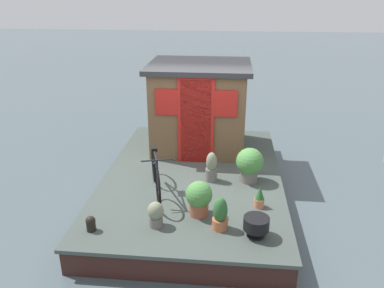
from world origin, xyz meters
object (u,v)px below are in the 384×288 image
potted_plant_basil (260,197)px  potted_plant_mint (250,164)px  potted_plant_sage (220,215)px  charcoal_grill (256,224)px  potted_plant_rosemary (211,168)px  houseboat_cabin (199,106)px  potted_plant_ivy (199,197)px  mooring_bollard (91,223)px  potted_plant_geranium (156,214)px  bicycle (156,173)px

potted_plant_basil → potted_plant_mint: bearing=8.6°
potted_plant_sage → charcoal_grill: (-0.13, -0.52, -0.04)m
potted_plant_rosemary → charcoal_grill: 1.81m
houseboat_cabin → charcoal_grill: bearing=-161.6°
potted_plant_rosemary → potted_plant_mint: bearing=-86.4°
potted_plant_ivy → mooring_bollard: size_ratio=2.40×
potted_plant_sage → potted_plant_rosemary: 1.54m
potted_plant_basil → potted_plant_geranium: bearing=113.9°
potted_plant_basil → potted_plant_rosemary: bearing=44.0°
potted_plant_ivy → potted_plant_rosemary: bearing=-6.4°
potted_plant_ivy → potted_plant_mint: bearing=-34.0°
potted_plant_rosemary → mooring_bollard: size_ratio=2.37×
potted_plant_geranium → mooring_bollard: bearing=103.1°
bicycle → potted_plant_ivy: (-0.62, -0.80, -0.07)m
houseboat_cabin → potted_plant_geranium: bearing=173.1°
potted_plant_basil → houseboat_cabin: bearing=25.6°
potted_plant_geranium → houseboat_cabin: bearing=-6.9°
potted_plant_mint → potted_plant_basil: (-0.90, -0.14, -0.17)m
potted_plant_rosemary → potted_plant_geranium: 1.72m
bicycle → potted_plant_geranium: 1.02m
potted_plant_rosemary → potted_plant_geranium: bearing=154.4°
houseboat_cabin → potted_plant_basil: (-2.48, -1.19, -0.76)m
potted_plant_mint → potted_plant_basil: bearing=-171.4°
potted_plant_ivy → potted_plant_basil: size_ratio=1.51×
potted_plant_sage → potted_plant_rosemary: size_ratio=0.93×
potted_plant_mint → mooring_bollard: size_ratio=2.73×
houseboat_cabin → bicycle: 2.32m
potted_plant_rosemary → mooring_bollard: 2.44m
houseboat_cabin → mooring_bollard: 3.72m
bicycle → houseboat_cabin: bearing=-14.5°
houseboat_cabin → potted_plant_rosemary: (-1.62, -0.36, -0.68)m
potted_plant_rosemary → potted_plant_ivy: bearing=173.6°
houseboat_cabin → charcoal_grill: houseboat_cabin is taller
bicycle → potted_plant_basil: bearing=-99.6°
houseboat_cabin → potted_plant_basil: houseboat_cabin is taller
bicycle → potted_plant_geranium: bearing=-169.7°
potted_plant_geranium → potted_plant_basil: 1.72m
potted_plant_rosemary → charcoal_grill: potted_plant_rosemary is taller
houseboat_cabin → potted_plant_sage: (-3.15, -0.57, -0.70)m
houseboat_cabin → potted_plant_ivy: bearing=-175.3°
potted_plant_rosemary → potted_plant_geranium: size_ratio=1.40×
potted_plant_sage → potted_plant_ivy: size_ratio=0.91×
potted_plant_geranium → charcoal_grill: (-0.11, -1.47, -0.01)m
houseboat_cabin → charcoal_grill: size_ratio=5.70×
potted_plant_basil → charcoal_grill: 0.81m
bicycle → potted_plant_mint: bicycle is taller
potted_plant_geranium → potted_plant_mint: potted_plant_mint is taller
potted_plant_rosemary → charcoal_grill: bearing=-156.3°
potted_plant_sage → potted_plant_basil: bearing=-42.5°
bicycle → potted_plant_ivy: size_ratio=2.80×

